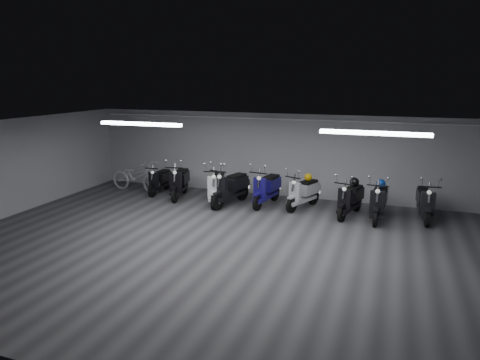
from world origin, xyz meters
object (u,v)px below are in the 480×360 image
(scooter_0, at_px, (159,176))
(scooter_1, at_px, (179,177))
(scooter_2, at_px, (217,181))
(scooter_3, at_px, (231,182))
(scooter_7, at_px, (351,194))
(scooter_9, at_px, (426,197))
(scooter_6, at_px, (303,187))
(bicycle, at_px, (136,173))
(scooter_4, at_px, (267,183))
(helmet_2, at_px, (354,182))
(helmet_0, at_px, (381,184))
(scooter_8, at_px, (379,196))
(helmet_1, at_px, (308,177))

(scooter_0, bearing_deg, scooter_1, -18.50)
(scooter_2, bearing_deg, scooter_3, -13.87)
(scooter_7, distance_m, scooter_9, 2.06)
(scooter_0, distance_m, scooter_6, 5.09)
(bicycle, bearing_deg, scooter_4, -84.99)
(scooter_1, distance_m, scooter_6, 4.17)
(scooter_4, bearing_deg, helmet_2, 7.79)
(scooter_2, xyz_separation_m, scooter_6, (2.72, 0.39, -0.06))
(helmet_0, bearing_deg, bicycle, 178.63)
(scooter_7, bearing_deg, helmet_0, 28.51)
(scooter_0, xyz_separation_m, scooter_7, (6.54, -0.44, 0.07))
(scooter_8, relative_size, helmet_0, 7.42)
(scooter_8, xyz_separation_m, bicycle, (-8.25, 0.46, -0.05))
(scooter_8, bearing_deg, scooter_4, 177.44)
(scooter_3, height_order, helmet_0, scooter_3)
(scooter_0, relative_size, scooter_9, 0.89)
(scooter_7, relative_size, scooter_8, 0.96)
(scooter_3, bearing_deg, helmet_1, 29.35)
(scooter_4, height_order, scooter_7, scooter_4)
(scooter_3, distance_m, helmet_2, 3.77)
(scooter_3, distance_m, helmet_1, 2.42)
(scooter_1, distance_m, scooter_8, 6.41)
(scooter_2, xyz_separation_m, scooter_9, (6.19, 0.44, -0.04))
(scooter_1, height_order, scooter_9, scooter_1)
(scooter_1, xyz_separation_m, scooter_4, (3.01, 0.12, 0.01))
(scooter_2, distance_m, scooter_6, 2.75)
(scooter_3, distance_m, bicycle, 3.80)
(helmet_0, distance_m, helmet_2, 0.74)
(scooter_1, height_order, helmet_1, scooter_1)
(scooter_1, relative_size, scooter_8, 1.01)
(scooter_1, height_order, scooter_4, scooter_4)
(scooter_0, relative_size, scooter_2, 0.84)
(scooter_0, distance_m, helmet_0, 7.36)
(scooter_2, height_order, scooter_6, scooter_2)
(scooter_4, height_order, scooter_9, scooter_4)
(scooter_0, xyz_separation_m, helmet_2, (6.60, -0.20, 0.37))
(scooter_7, xyz_separation_m, scooter_8, (0.79, -0.07, 0.03))
(scooter_6, distance_m, helmet_2, 1.55)
(scooter_9, bearing_deg, scooter_0, 175.33)
(scooter_3, height_order, helmet_2, scooter_3)
(scooter_6, height_order, scooter_7, scooter_7)
(scooter_6, xyz_separation_m, scooter_8, (2.24, -0.39, 0.04))
(scooter_1, xyz_separation_m, scooter_8, (6.40, -0.24, -0.01))
(scooter_1, bearing_deg, helmet_0, -12.52)
(scooter_3, bearing_deg, scooter_6, 24.29)
(scooter_8, relative_size, helmet_2, 6.94)
(scooter_1, height_order, scooter_2, scooter_2)
(scooter_8, distance_m, bicycle, 8.26)
(scooter_0, height_order, helmet_1, scooter_0)
(scooter_7, bearing_deg, bicycle, -168.22)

